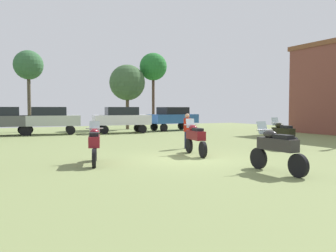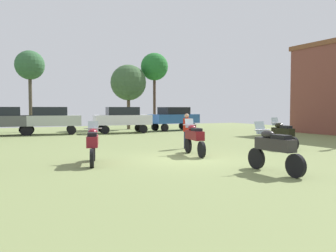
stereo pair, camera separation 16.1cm
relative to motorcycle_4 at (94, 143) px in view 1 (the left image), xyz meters
The scene contains 13 objects.
ground_plane 3.50m from the motorcycle_4, ahead, with size 44.00×52.00×0.02m.
motorcycle_4 is the anchor object (origin of this frame).
motorcycle_5 4.31m from the motorcycle_4, ahead, with size 0.72×2.22×1.47m.
motorcycle_6 5.95m from the motorcycle_4, 43.23° to the right, with size 0.62×2.27×1.50m.
motorcycle_9 9.18m from the motorcycle_4, ahead, with size 0.65×2.15×1.46m.
car_1 15.40m from the motorcycle_4, 99.11° to the left, with size 4.32×1.84×2.00m.
car_3 14.95m from the motorcycle_4, 86.95° to the left, with size 4.53×2.46×2.00m.
car_4 15.21m from the motorcycle_4, 66.74° to the left, with size 4.50×2.36×2.00m.
car_5 18.43m from the motorcycle_4, 53.57° to the left, with size 4.52×2.42×2.00m.
person_1 5.83m from the motorcycle_4, 26.67° to the left, with size 0.42×0.42×1.66m.
tree_4 20.50m from the motorcycle_4, 66.13° to the left, with size 3.24×3.24×5.86m.
tree_5 19.22m from the motorcycle_4, 90.56° to the left, with size 2.34×2.34×6.56m.
tree_7 22.26m from the motorcycle_4, 59.81° to the left, with size 2.60×2.60×7.15m.
Camera 1 is at (-6.64, -11.33, 1.93)m, focal length 37.66 mm.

